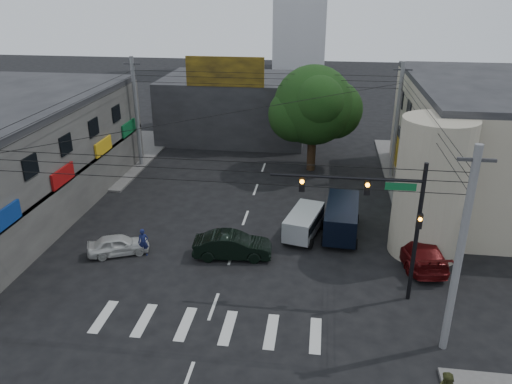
% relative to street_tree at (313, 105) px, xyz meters
% --- Properties ---
extents(ground, '(160.00, 160.00, 0.00)m').
position_rel_street_tree_xyz_m(ground, '(-4.00, -17.00, -5.47)').
color(ground, black).
rests_on(ground, ground).
extents(sidewalk_far_left, '(16.00, 16.00, 0.15)m').
position_rel_street_tree_xyz_m(sidewalk_far_left, '(-22.00, 1.00, -5.40)').
color(sidewalk_far_left, '#514F4C').
rests_on(sidewalk_far_left, ground).
extents(sidewalk_far_right, '(16.00, 16.00, 0.15)m').
position_rel_street_tree_xyz_m(sidewalk_far_right, '(14.00, 1.00, -5.40)').
color(sidewalk_far_right, '#514F4C').
rests_on(sidewalk_far_right, ground).
extents(building_right, '(14.00, 18.00, 8.00)m').
position_rel_street_tree_xyz_m(building_right, '(14.00, -4.00, -1.47)').
color(building_right, '#9F947E').
rests_on(building_right, ground).
extents(corner_column, '(4.00, 4.00, 8.00)m').
position_rel_street_tree_xyz_m(corner_column, '(7.00, -13.00, -1.47)').
color(corner_column, '#9F947E').
rests_on(corner_column, ground).
extents(building_far, '(14.00, 10.00, 6.00)m').
position_rel_street_tree_xyz_m(building_far, '(-8.00, 9.00, -2.47)').
color(building_far, '#232326').
rests_on(building_far, ground).
extents(billboard, '(7.00, 0.30, 2.60)m').
position_rel_street_tree_xyz_m(billboard, '(-8.00, 4.10, 1.83)').
color(billboard, olive).
rests_on(billboard, building_far).
extents(street_tree, '(6.40, 6.40, 8.70)m').
position_rel_street_tree_xyz_m(street_tree, '(0.00, 0.00, 0.00)').
color(street_tree, black).
rests_on(street_tree, ground).
extents(traffic_gantry, '(7.10, 0.35, 7.20)m').
position_rel_street_tree_xyz_m(traffic_gantry, '(3.82, -18.00, -0.64)').
color(traffic_gantry, black).
rests_on(traffic_gantry, ground).
extents(utility_pole_near_right, '(0.32, 0.32, 9.20)m').
position_rel_street_tree_xyz_m(utility_pole_near_right, '(6.50, -21.50, -0.87)').
color(utility_pole_near_right, '#59595B').
rests_on(utility_pole_near_right, ground).
extents(utility_pole_far_left, '(0.32, 0.32, 9.20)m').
position_rel_street_tree_xyz_m(utility_pole_far_left, '(-14.50, -1.00, -0.87)').
color(utility_pole_far_left, '#59595B').
rests_on(utility_pole_far_left, ground).
extents(utility_pole_far_right, '(0.32, 0.32, 9.20)m').
position_rel_street_tree_xyz_m(utility_pole_far_right, '(6.50, -1.00, -0.87)').
color(utility_pole_far_right, '#59595B').
rests_on(utility_pole_far_right, ground).
extents(dark_sedan, '(2.38, 4.74, 1.47)m').
position_rel_street_tree_xyz_m(dark_sedan, '(-3.93, -15.16, -4.74)').
color(dark_sedan, black).
rests_on(dark_sedan, ground).
extents(white_compact, '(3.92, 4.49, 1.18)m').
position_rel_street_tree_xyz_m(white_compact, '(-10.55, -15.71, -4.88)').
color(white_compact, '#BAB9B5').
rests_on(white_compact, ground).
extents(maroon_sedan, '(3.91, 6.05, 1.55)m').
position_rel_street_tree_xyz_m(maroon_sedan, '(6.50, -14.17, -4.70)').
color(maroon_sedan, '#4C0A0C').
rests_on(maroon_sedan, ground).
extents(silver_minivan, '(4.59, 3.35, 1.66)m').
position_rel_street_tree_xyz_m(silver_minivan, '(-0.02, -12.10, -4.64)').
color(silver_minivan, '#A8ACB0').
rests_on(silver_minivan, ground).
extents(navy_van, '(5.30, 2.62, 2.01)m').
position_rel_street_tree_xyz_m(navy_van, '(2.29, -11.46, -4.47)').
color(navy_van, black).
rests_on(navy_van, ground).
extents(traffic_officer, '(0.79, 0.69, 1.64)m').
position_rel_street_tree_xyz_m(traffic_officer, '(-9.05, -15.65, -4.65)').
color(traffic_officer, '#131943').
rests_on(traffic_officer, ground).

